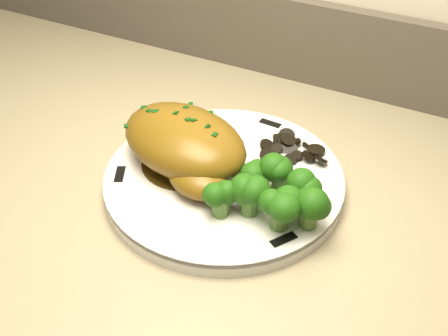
% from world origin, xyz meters
% --- Properties ---
extents(plate, '(0.28, 0.28, 0.02)m').
position_xyz_m(plate, '(0.52, 1.72, 0.91)').
color(plate, silver).
rests_on(plate, counter).
extents(rim_accent_0, '(0.03, 0.01, 0.00)m').
position_xyz_m(rim_accent_0, '(0.53, 1.83, 0.92)').
color(rim_accent_0, black).
rests_on(rim_accent_0, plate).
extents(rim_accent_1, '(0.02, 0.03, 0.00)m').
position_xyz_m(rim_accent_1, '(0.42, 1.66, 0.92)').
color(rim_accent_1, black).
rests_on(rim_accent_1, plate).
extents(rim_accent_2, '(0.02, 0.03, 0.00)m').
position_xyz_m(rim_accent_2, '(0.62, 1.65, 0.92)').
color(rim_accent_2, black).
rests_on(rim_accent_2, plate).
extents(gravy_pool, '(0.10, 0.10, 0.00)m').
position_xyz_m(gravy_pool, '(0.47, 1.72, 0.92)').
color(gravy_pool, '#37260A').
rests_on(gravy_pool, plate).
extents(chicken_breast, '(0.18, 0.14, 0.06)m').
position_xyz_m(chicken_breast, '(0.48, 1.71, 0.94)').
color(chicken_breast, brown).
rests_on(chicken_breast, plate).
extents(mushroom_pile, '(0.08, 0.06, 0.02)m').
position_xyz_m(mushroom_pile, '(0.57, 1.78, 0.92)').
color(mushroom_pile, black).
rests_on(mushroom_pile, plate).
extents(broccoli_florets, '(0.11, 0.09, 0.04)m').
position_xyz_m(broccoli_florets, '(0.59, 1.69, 0.94)').
color(broccoli_florets, '#557C34').
rests_on(broccoli_florets, plate).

